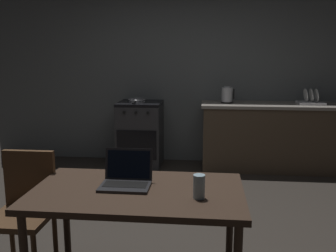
# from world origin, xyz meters

# --- Properties ---
(ground_plane) EXTENTS (12.00, 12.00, 0.00)m
(ground_plane) POSITION_xyz_m (0.00, 0.00, 0.00)
(ground_plane) COLOR #2D2823
(back_wall) EXTENTS (6.40, 0.10, 2.71)m
(back_wall) POSITION_xyz_m (0.30, 2.38, 1.35)
(back_wall) COLOR slate
(back_wall) RESTS_ON ground_plane
(kitchen_counter) EXTENTS (2.16, 0.64, 0.91)m
(kitchen_counter) POSITION_xyz_m (1.34, 2.03, 0.46)
(kitchen_counter) COLOR #4C3D2D
(kitchen_counter) RESTS_ON ground_plane
(stove_oven) EXTENTS (0.60, 0.62, 0.91)m
(stove_oven) POSITION_xyz_m (-0.60, 2.03, 0.46)
(stove_oven) COLOR #2D2D30
(stove_oven) RESTS_ON ground_plane
(dining_table) EXTENTS (1.35, 0.78, 0.73)m
(dining_table) POSITION_xyz_m (-0.10, -0.90, 0.66)
(dining_table) COLOR #332319
(dining_table) RESTS_ON ground_plane
(chair) EXTENTS (0.40, 0.40, 0.89)m
(chair) POSITION_xyz_m (-0.95, -0.73, 0.52)
(chair) COLOR #4C331E
(chair) RESTS_ON ground_plane
(laptop) EXTENTS (0.32, 0.27, 0.22)m
(laptop) POSITION_xyz_m (-0.19, -0.84, 0.78)
(laptop) COLOR #232326
(laptop) RESTS_ON dining_table
(electric_kettle) EXTENTS (0.18, 0.16, 0.23)m
(electric_kettle) POSITION_xyz_m (0.60, 2.03, 1.02)
(electric_kettle) COLOR black
(electric_kettle) RESTS_ON kitchen_counter
(frying_pan) EXTENTS (0.25, 0.42, 0.05)m
(frying_pan) POSITION_xyz_m (-0.64, 2.00, 0.94)
(frying_pan) COLOR gray
(frying_pan) RESTS_ON stove_oven
(drinking_glass) EXTENTS (0.07, 0.07, 0.15)m
(drinking_glass) POSITION_xyz_m (0.29, -1.01, 0.80)
(drinking_glass) COLOR #99B7C6
(drinking_glass) RESTS_ON dining_table
(dish_rack) EXTENTS (0.34, 0.26, 0.21)m
(dish_rack) POSITION_xyz_m (1.71, 2.03, 0.96)
(dish_rack) COLOR silver
(dish_rack) RESTS_ON kitchen_counter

